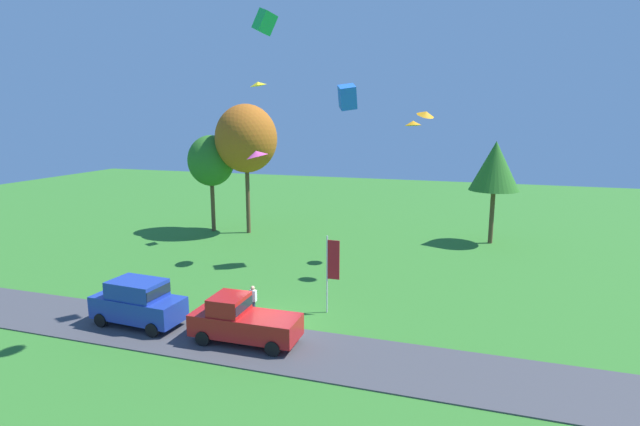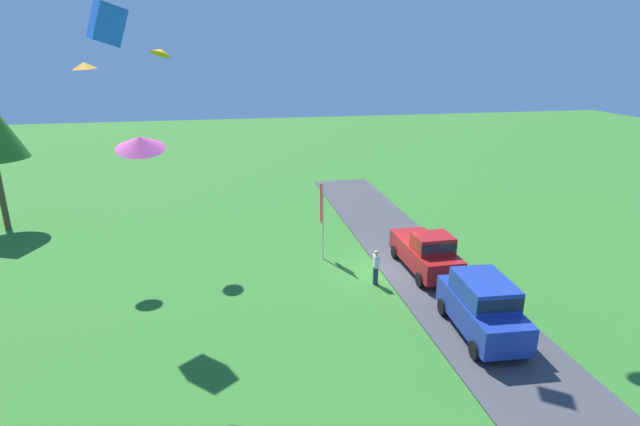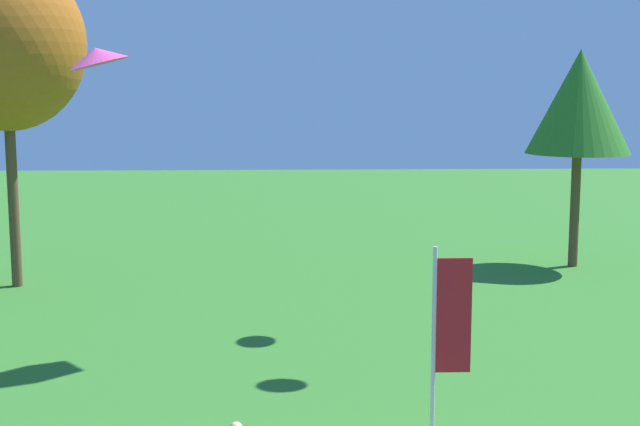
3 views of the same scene
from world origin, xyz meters
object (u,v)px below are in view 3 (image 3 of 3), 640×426
object	(u,v)px
tree_lone_near	(5,44)
kite_delta_trailing_tail	(97,56)
tree_far_left	(579,102)
flag_banner	(447,331)

from	to	relation	value
tree_lone_near	kite_delta_trailing_tail	world-z (taller)	tree_lone_near
tree_far_left	tree_lone_near	bearing A→B (deg)	-172.54
tree_lone_near	tree_far_left	world-z (taller)	tree_lone_near
tree_far_left	kite_delta_trailing_tail	xyz separation A→B (m)	(-15.80, -10.76, 1.40)
tree_lone_near	flag_banner	bearing A→B (deg)	-51.53
flag_banner	tree_far_left	bearing A→B (deg)	65.66
flag_banner	kite_delta_trailing_tail	xyz separation A→B (m)	(-7.58, 7.42, 5.06)
tree_far_left	kite_delta_trailing_tail	distance (m)	19.17
flag_banner	kite_delta_trailing_tail	bearing A→B (deg)	135.60
kite_delta_trailing_tail	tree_far_left	bearing A→B (deg)	34.24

